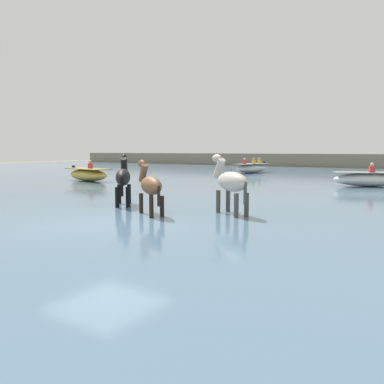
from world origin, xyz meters
name	(u,v)px	position (x,y,z in m)	size (l,w,h in m)	color
ground_plane	(106,233)	(0.00, 0.00, 0.00)	(120.00, 120.00, 0.00)	#756B56
water_surface	(261,192)	(0.00, 10.00, 0.15)	(90.00, 90.00, 0.29)	slate
horse_lead_bay	(150,187)	(0.22, 1.53, 1.09)	(1.59, 1.14, 1.84)	brown
horse_trailing_pinto	(231,183)	(2.08, 2.87, 1.18)	(1.74, 1.22, 2.00)	beige
horse_flank_black	(123,179)	(-1.78, 2.56, 1.18)	(1.42, 1.61, 2.00)	black
boat_mid_channel	(88,175)	(-10.76, 9.05, 0.67)	(3.61, 1.86, 1.22)	gold
boat_far_inshore	(252,168)	(-6.00, 22.17, 0.67)	(1.98, 3.97, 1.23)	silver
boat_near_starboard	(370,179)	(4.07, 14.40, 0.66)	(3.81, 2.65, 1.21)	silver
channel_buoy	(231,179)	(-3.26, 13.22, 0.46)	(0.33, 0.33, 0.76)	yellow
far_shoreline	(363,162)	(0.00, 36.85, 0.87)	(80.00, 2.40, 1.74)	gray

